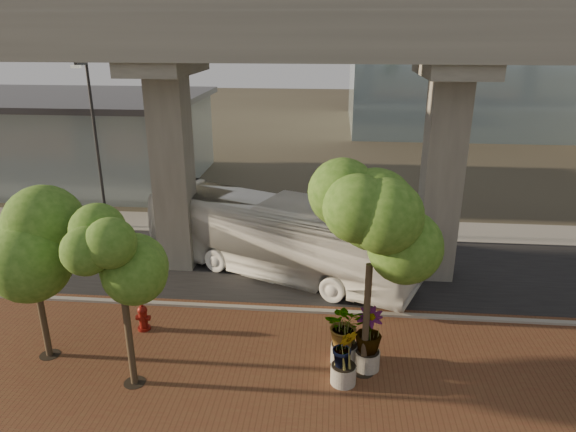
{
  "coord_description": "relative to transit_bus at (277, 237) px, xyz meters",
  "views": [
    {
      "loc": [
        1.33,
        -20.1,
        10.81
      ],
      "look_at": [
        -0.59,
        0.5,
        3.23
      ],
      "focal_mm": 32.0,
      "sensor_mm": 36.0,
      "label": 1
    }
  ],
  "objects": [
    {
      "name": "transit_viaduct",
      "position": [
        1.21,
        0.45,
        5.47
      ],
      "size": [
        72.0,
        5.6,
        12.4
      ],
      "color": "gray",
      "rests_on": "ground"
    },
    {
      "name": "curb_strip",
      "position": [
        1.21,
        -3.55,
        -1.74
      ],
      "size": [
        70.0,
        0.25,
        0.16
      ],
      "primitive_type": "cube",
      "color": "#99968E",
      "rests_on": "ground"
    },
    {
      "name": "street_tree_near_west",
      "position": [
        -3.66,
        -8.49,
        2.6
      ],
      "size": [
        3.19,
        3.19,
        5.83
      ],
      "color": "#483929",
      "rests_on": "ground"
    },
    {
      "name": "street_tree_far_west",
      "position": [
        -7.18,
        -7.31,
        2.71
      ],
      "size": [
        3.84,
        3.84,
        6.23
      ],
      "color": "#483929",
      "rests_on": "ground"
    },
    {
      "name": "ground",
      "position": [
        1.21,
        -1.55,
        -1.82
      ],
      "size": [
        160.0,
        160.0,
        0.0
      ],
      "primitive_type": "plane",
      "color": "#3D382C",
      "rests_on": "ground"
    },
    {
      "name": "streetlamp_west",
      "position": [
        -10.46,
        4.81,
        3.54
      ],
      "size": [
        0.45,
        1.33,
        9.18
      ],
      "color": "#2B2C30",
      "rests_on": "ground"
    },
    {
      "name": "asphalt_road",
      "position": [
        1.21,
        0.45,
        -1.8
      ],
      "size": [
        90.0,
        8.0,
        0.04
      ],
      "primitive_type": "cube",
      "color": "black",
      "rests_on": "ground"
    },
    {
      "name": "far_sidewalk",
      "position": [
        1.21,
        5.95,
        -1.79
      ],
      "size": [
        90.0,
        3.0,
        0.06
      ],
      "primitive_type": "cube",
      "color": "#99968E",
      "rests_on": "ground"
    },
    {
      "name": "fire_hydrant",
      "position": [
        -4.46,
        -5.42,
        -1.25
      ],
      "size": [
        0.53,
        0.48,
        1.06
      ],
      "color": "#67100B",
      "rests_on": "ground"
    },
    {
      "name": "transit_bus",
      "position": [
        0.0,
        0.0,
        0.0
      ],
      "size": [
        13.18,
        7.97,
        3.63
      ],
      "primitive_type": "imported",
      "rotation": [
        0.0,
        0.0,
        1.16
      ],
      "color": "white",
      "rests_on": "ground"
    },
    {
      "name": "planter_left",
      "position": [
        3.04,
        -7.85,
        -0.53
      ],
      "size": [
        1.83,
        1.83,
        2.01
      ],
      "color": "gray",
      "rests_on": "ground"
    },
    {
      "name": "street_tree_near_east",
      "position": [
        3.71,
        -7.27,
        3.4
      ],
      "size": [
        4.11,
        4.11,
        7.04
      ],
      "color": "#483929",
      "rests_on": "ground"
    },
    {
      "name": "planter_right",
      "position": [
        3.83,
        -7.02,
        -0.41
      ],
      "size": [
        2.09,
        2.09,
        2.23
      ],
      "color": "#A09B90",
      "rests_on": "ground"
    },
    {
      "name": "station_pavilion",
      "position": [
        -18.79,
        14.45,
        1.4
      ],
      "size": [
        23.0,
        13.0,
        6.3
      ],
      "color": "#A2B4B9",
      "rests_on": "ground"
    },
    {
      "name": "streetlamp_east",
      "position": [
        8.26,
        4.23,
        2.67
      ],
      "size": [
        0.38,
        1.11,
        7.67
      ],
      "color": "#292A2E",
      "rests_on": "ground"
    },
    {
      "name": "brick_plaza",
      "position": [
        1.21,
        -9.55,
        -1.79
      ],
      "size": [
        70.0,
        13.0,
        0.06
      ],
      "primitive_type": "cube",
      "color": "brown",
      "rests_on": "ground"
    },
    {
      "name": "planter_front",
      "position": [
        3.07,
        -6.76,
        -0.41
      ],
      "size": [
        2.02,
        2.02,
        2.22
      ],
      "color": "gray",
      "rests_on": "ground"
    }
  ]
}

